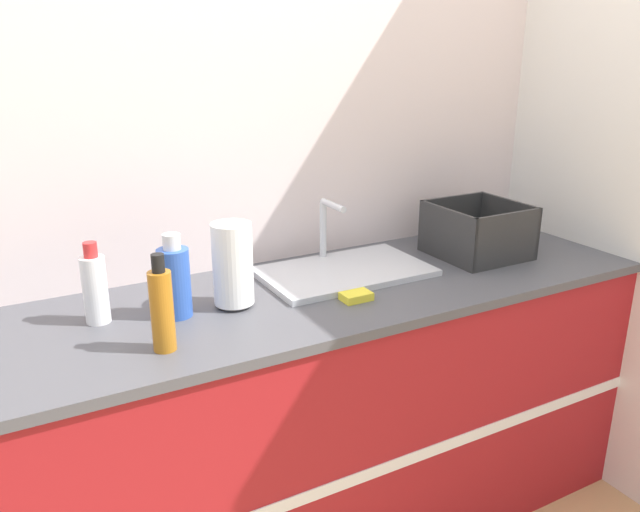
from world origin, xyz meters
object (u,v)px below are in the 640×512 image
sink (344,269)px  dish_rack (477,236)px  paper_towel_roll (233,265)px  bottle_blue (175,280)px  bottle_white_spray (95,288)px  bottle_amber (162,309)px

sink → dish_rack: bearing=-6.2°
sink → paper_towel_roll: size_ratio=2.22×
bottle_blue → bottle_white_spray: 0.21m
bottle_amber → bottle_blue: (0.09, 0.19, -0.01)m
sink → bottle_amber: size_ratio=2.20×
sink → bottle_amber: 0.72m
paper_towel_roll → dish_rack: 0.95m
bottle_amber → paper_towel_roll: bearing=35.1°
bottle_blue → bottle_white_spray: bottle_blue is taller
paper_towel_roll → bottle_amber: bearing=-144.9°
paper_towel_roll → bottle_blue: size_ratio=1.04×
dish_rack → bottle_white_spray: 1.31m
paper_towel_roll → bottle_blue: paper_towel_roll is taller
sink → bottle_blue: bearing=-173.4°
paper_towel_roll → dish_rack: bearing=1.3°
paper_towel_roll → bottle_amber: 0.31m
bottle_amber → bottle_blue: 0.21m
bottle_amber → sink: bearing=21.0°
dish_rack → bottle_amber: bottle_amber is taller
dish_rack → bottle_amber: 1.21m
paper_towel_roll → bottle_blue: bearing=176.0°
dish_rack → bottle_white_spray: bottle_white_spray is taller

